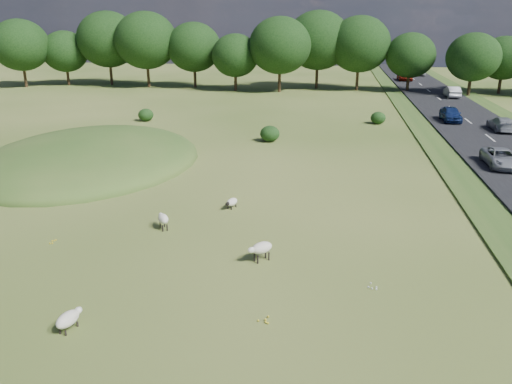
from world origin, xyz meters
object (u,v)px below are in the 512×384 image
at_px(car_3, 420,72).
at_px(car_5, 502,158).
at_px(car_2, 405,76).
at_px(car_4, 451,114).
at_px(sheep_3, 68,319).
at_px(sheep_0, 232,202).
at_px(car_0, 502,124).
at_px(sheep_2, 261,248).
at_px(sheep_1, 163,219).
at_px(car_7, 452,92).

relative_size(car_3, car_5, 0.97).
xyz_separation_m(car_2, car_4, (0.00, -37.68, 0.05)).
bearing_deg(sheep_3, car_4, -13.34).
height_order(sheep_0, car_2, car_2).
bearing_deg(car_3, car_0, 90.00).
bearing_deg(car_4, sheep_2, -113.60).
height_order(sheep_1, sheep_3, sheep_1).
height_order(car_4, car_5, car_4).
bearing_deg(car_0, sheep_1, 48.39).
distance_m(sheep_2, car_3, 82.72).
distance_m(sheep_3, car_0, 43.66).
relative_size(car_0, car_2, 0.88).
distance_m(sheep_3, car_2, 80.59).
xyz_separation_m(sheep_2, car_5, (14.88, 16.90, 0.24)).
xyz_separation_m(car_0, car_4, (-3.80, 4.06, 0.10)).
relative_size(car_4, car_7, 0.97).
xyz_separation_m(sheep_0, car_0, (21.27, 23.74, 0.51)).
xyz_separation_m(sheep_2, car_4, (14.88, 34.05, 0.37)).
bearing_deg(car_5, sheep_3, -131.86).
height_order(sheep_2, sheep_3, sheep_2).
relative_size(car_0, car_3, 1.02).
bearing_deg(car_5, car_3, 86.59).
bearing_deg(sheep_3, sheep_1, 11.76).
bearing_deg(car_0, sheep_3, 55.91).
distance_m(sheep_0, car_4, 32.84).
relative_size(sheep_1, car_2, 0.23).
xyz_separation_m(sheep_0, sheep_1, (-2.87, -3.45, 0.19)).
relative_size(sheep_3, car_7, 0.28).
height_order(car_3, car_5, car_3).
xyz_separation_m(car_4, car_5, (0.00, -17.15, -0.13)).
bearing_deg(sheep_2, sheep_0, -109.97).
bearing_deg(car_7, sheep_1, 63.80).
distance_m(sheep_1, car_0, 36.36).
bearing_deg(car_2, car_4, -90.00).
relative_size(sheep_3, car_4, 0.28).
distance_m(sheep_1, car_3, 81.44).
relative_size(sheep_0, car_7, 0.24).
distance_m(sheep_0, car_7, 50.33).
distance_m(sheep_2, car_7, 55.12).
bearing_deg(car_3, sheep_0, 74.03).
height_order(car_2, car_5, car_2).
xyz_separation_m(car_0, car_2, (-3.80, 41.74, 0.05)).
height_order(sheep_0, car_3, car_3).
relative_size(car_5, car_7, 0.99).
xyz_separation_m(car_0, car_7, (0.00, 21.87, 0.10)).
height_order(sheep_3, car_7, car_7).
height_order(car_0, car_7, car_7).
height_order(sheep_0, sheep_2, sheep_2).
xyz_separation_m(sheep_1, car_3, (24.14, 77.78, 0.32)).
height_order(sheep_0, sheep_1, sheep_1).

